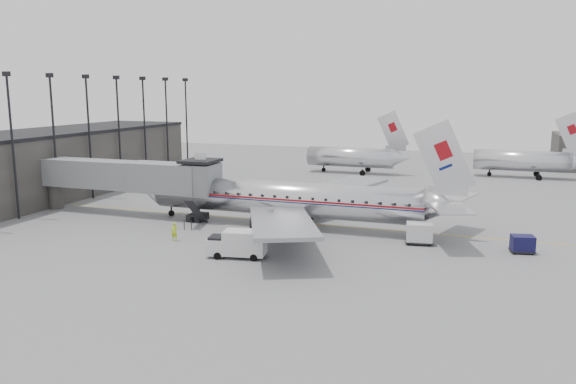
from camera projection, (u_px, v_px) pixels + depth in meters
name	position (u px, v px, depth m)	size (l,w,h in m)	color
ground	(268.00, 236.00, 52.17)	(160.00, 160.00, 0.00)	slate
terminal	(49.00, 164.00, 71.83)	(12.00, 46.00, 8.00)	#343230
apron_line	(317.00, 224.00, 56.76)	(0.15, 60.00, 0.01)	gold
jet_bridge	(136.00, 177.00, 60.26)	(21.00, 6.20, 7.10)	#5B5E60
floodlight_masts	(105.00, 130.00, 71.70)	(0.90, 42.25, 15.25)	black
distant_aircraft_near	(352.00, 156.00, 91.24)	(16.39, 3.20, 10.26)	silver
distant_aircraft_mid	(523.00, 160.00, 86.47)	(16.39, 3.20, 10.26)	silver
airliner	(290.00, 199.00, 55.53)	(34.59, 32.08, 10.95)	silver
service_van	(237.00, 243.00, 45.40)	(4.99, 2.62, 2.23)	silver
baggage_cart_navy	(522.00, 244.00, 46.71)	(2.13, 1.78, 1.48)	#0F0D36
baggage_cart_white	(419.00, 233.00, 49.43)	(2.59, 2.11, 1.86)	silver
ramp_worker	(174.00, 232.00, 50.47)	(0.61, 0.40, 1.67)	#B2D819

